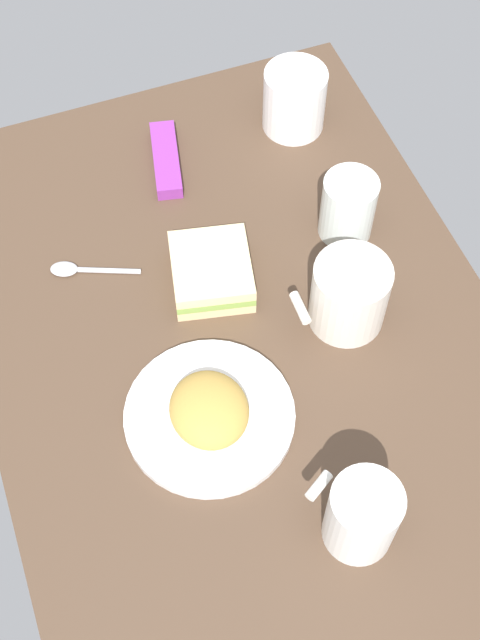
{
  "coord_description": "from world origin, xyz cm",
  "views": [
    {
      "loc": [
        51.67,
        -19.35,
        94.12
      ],
      "look_at": [
        0.0,
        0.0,
        5.0
      ],
      "focal_mm": 48.33,
      "sensor_mm": 36.0,
      "label": 1
    }
  ],
  "objects": [
    {
      "name": "tabletop",
      "position": [
        0.0,
        0.0,
        1.0
      ],
      "size": [
        90.0,
        64.0,
        2.0
      ],
      "primitive_type": "cube",
      "color": "#4C3828",
      "rests_on": "ground"
    },
    {
      "name": "plate_of_food",
      "position": [
        9.74,
        -7.46,
        3.37
      ],
      "size": [
        20.09,
        20.09,
        4.47
      ],
      "color": "white",
      "rests_on": "tabletop"
    },
    {
      "name": "coffee_mug_black",
      "position": [
        2.4,
        13.25,
        7.04
      ],
      "size": [
        9.49,
        11.83,
        9.81
      ],
      "color": "silver",
      "rests_on": "tabletop"
    },
    {
      "name": "coffee_mug_milky",
      "position": [
        28.22,
        3.0,
        7.3
      ],
      "size": [
        9.71,
        8.27,
        10.32
      ],
      "color": "white",
      "rests_on": "tabletop"
    },
    {
      "name": "coffee_mug_spare",
      "position": [
        -30.75,
        19.76,
        6.91
      ],
      "size": [
        11.38,
        8.93,
        9.54
      ],
      "color": "white",
      "rests_on": "tabletop"
    },
    {
      "name": "sandwich_main",
      "position": [
        -8.53,
        -0.7,
        4.2
      ],
      "size": [
        12.95,
        12.12,
        4.4
      ],
      "color": "beige",
      "rests_on": "tabletop"
    },
    {
      "name": "glass_of_milk",
      "position": [
        -10.24,
        18.85,
        6.05
      ],
      "size": [
        7.18,
        7.18,
        9.4
      ],
      "color": "silver",
      "rests_on": "tabletop"
    },
    {
      "name": "spoon",
      "position": [
        -16.04,
        -16.15,
        2.38
      ],
      "size": [
        6.0,
        11.52,
        0.8
      ],
      "color": "silver",
      "rests_on": "tabletop"
    },
    {
      "name": "snack_bar",
      "position": [
        -29.74,
        0.15,
        3.0
      ],
      "size": [
        13.43,
        6.28,
        2.0
      ],
      "primitive_type": "cube",
      "rotation": [
        0.0,
        0.0,
        -0.22
      ],
      "color": "purple",
      "rests_on": "tabletop"
    }
  ]
}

